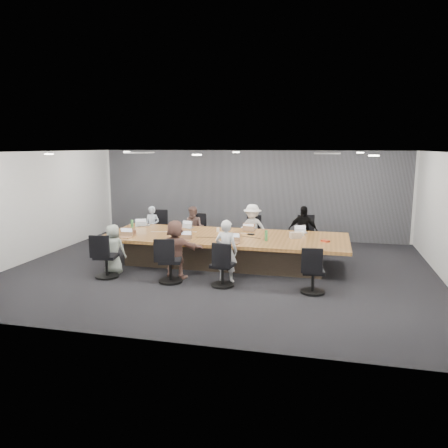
% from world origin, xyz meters
% --- Properties ---
extents(floor, '(10.00, 8.00, 0.00)m').
position_xyz_m(floor, '(0.00, 0.00, 0.00)').
color(floor, black).
rests_on(floor, ground).
extents(ceiling, '(10.00, 8.00, 0.00)m').
position_xyz_m(ceiling, '(0.00, 0.00, 2.80)').
color(ceiling, white).
rests_on(ceiling, wall_back).
extents(wall_back, '(10.00, 0.00, 2.80)m').
position_xyz_m(wall_back, '(0.00, 4.00, 1.40)').
color(wall_back, silver).
rests_on(wall_back, ground).
extents(wall_front, '(10.00, 0.00, 2.80)m').
position_xyz_m(wall_front, '(0.00, -4.00, 1.40)').
color(wall_front, silver).
rests_on(wall_front, ground).
extents(wall_left, '(0.00, 8.00, 2.80)m').
position_xyz_m(wall_left, '(-5.00, 0.00, 1.40)').
color(wall_left, silver).
rests_on(wall_left, ground).
extents(curtain, '(9.80, 0.04, 2.80)m').
position_xyz_m(curtain, '(0.00, 3.92, 1.40)').
color(curtain, '#525259').
rests_on(curtain, ground).
extents(conference_table, '(6.00, 2.20, 0.74)m').
position_xyz_m(conference_table, '(0.00, 0.50, 0.40)').
color(conference_table, '#403326').
rests_on(conference_table, ground).
extents(chair_0, '(0.64, 0.64, 0.87)m').
position_xyz_m(chair_0, '(-2.51, 2.20, 0.43)').
color(chair_0, black).
rests_on(chair_0, ground).
extents(chair_1, '(0.51, 0.51, 0.75)m').
position_xyz_m(chair_1, '(-1.23, 2.20, 0.38)').
color(chair_1, black).
rests_on(chair_1, ground).
extents(chair_2, '(0.63, 0.63, 0.78)m').
position_xyz_m(chair_2, '(0.45, 2.20, 0.39)').
color(chair_2, black).
rests_on(chair_2, ground).
extents(chair_3, '(0.69, 0.69, 0.87)m').
position_xyz_m(chair_3, '(1.83, 2.20, 0.43)').
color(chair_3, black).
rests_on(chair_3, ground).
extents(chair_4, '(0.63, 0.63, 0.82)m').
position_xyz_m(chair_4, '(-2.34, -1.20, 0.41)').
color(chair_4, black).
rests_on(chair_4, ground).
extents(chair_5, '(0.66, 0.66, 0.81)m').
position_xyz_m(chair_5, '(-0.81, -1.20, 0.40)').
color(chair_5, black).
rests_on(chair_5, ground).
extents(chair_6, '(0.58, 0.58, 0.76)m').
position_xyz_m(chair_6, '(0.35, -1.20, 0.38)').
color(chair_6, black).
rests_on(chair_6, ground).
extents(chair_7, '(0.57, 0.57, 0.76)m').
position_xyz_m(chair_7, '(2.23, -1.20, 0.38)').
color(chair_7, black).
rests_on(chair_7, ground).
extents(person_0, '(0.46, 0.31, 1.21)m').
position_xyz_m(person_0, '(-2.51, 1.85, 0.61)').
color(person_0, '#A8B6CA').
rests_on(person_0, ground).
extents(laptop_0, '(0.35, 0.28, 0.02)m').
position_xyz_m(laptop_0, '(-2.51, 1.30, 0.75)').
color(laptop_0, '#B2B2B7').
rests_on(laptop_0, conference_table).
extents(person_1, '(0.62, 0.49, 1.25)m').
position_xyz_m(person_1, '(-1.23, 1.85, 0.62)').
color(person_1, brown).
rests_on(person_1, ground).
extents(laptop_1, '(0.32, 0.25, 0.02)m').
position_xyz_m(laptop_1, '(-1.23, 1.30, 0.75)').
color(laptop_1, '#B2B2B7').
rests_on(laptop_1, conference_table).
extents(person_2, '(0.91, 0.57, 1.36)m').
position_xyz_m(person_2, '(0.45, 1.85, 0.68)').
color(person_2, silver).
rests_on(person_2, ground).
extents(laptop_2, '(0.35, 0.27, 0.02)m').
position_xyz_m(laptop_2, '(0.45, 1.30, 0.75)').
color(laptop_2, '#8C6647').
rests_on(laptop_2, conference_table).
extents(person_3, '(0.84, 0.45, 1.37)m').
position_xyz_m(person_3, '(1.83, 1.85, 0.68)').
color(person_3, black).
rests_on(person_3, ground).
extents(laptop_3, '(0.32, 0.25, 0.02)m').
position_xyz_m(laptop_3, '(1.83, 1.30, 0.75)').
color(laptop_3, '#B2B2B7').
rests_on(laptop_3, conference_table).
extents(person_4, '(0.57, 0.38, 1.16)m').
position_xyz_m(person_4, '(-2.34, -0.85, 0.58)').
color(person_4, '#9BA698').
rests_on(person_4, ground).
extents(laptop_4, '(0.34, 0.23, 0.02)m').
position_xyz_m(laptop_4, '(-2.34, -0.30, 0.75)').
color(laptop_4, '#8C6647').
rests_on(laptop_4, conference_table).
extents(person_5, '(1.26, 0.49, 1.33)m').
position_xyz_m(person_5, '(-0.81, -0.85, 0.66)').
color(person_5, brown).
rests_on(person_5, ground).
extents(laptop_5, '(0.33, 0.23, 0.02)m').
position_xyz_m(laptop_5, '(-0.81, -0.30, 0.75)').
color(laptop_5, '#8C6647').
rests_on(laptop_5, conference_table).
extents(person_6, '(0.54, 0.39, 1.38)m').
position_xyz_m(person_6, '(0.35, -0.85, 0.69)').
color(person_6, silver).
rests_on(person_6, ground).
extents(laptop_6, '(0.36, 0.25, 0.02)m').
position_xyz_m(laptop_6, '(0.35, -0.30, 0.75)').
color(laptop_6, '#8C6647').
rests_on(laptop_6, conference_table).
extents(bottle_green_left, '(0.08, 0.08, 0.24)m').
position_xyz_m(bottle_green_left, '(-2.65, 0.82, 0.86)').
color(bottle_green_left, '#3A8643').
rests_on(bottle_green_left, conference_table).
extents(bottle_green_right, '(0.09, 0.09, 0.25)m').
position_xyz_m(bottle_green_right, '(1.08, 0.13, 0.86)').
color(bottle_green_right, '#3A8643').
rests_on(bottle_green_right, conference_table).
extents(bottle_clear, '(0.08, 0.08, 0.22)m').
position_xyz_m(bottle_clear, '(-1.52, 0.75, 0.85)').
color(bottle_clear, silver).
rests_on(bottle_clear, conference_table).
extents(cup_white_far, '(0.08, 0.08, 0.09)m').
position_xyz_m(cup_white_far, '(-0.30, 0.97, 0.79)').
color(cup_white_far, white).
rests_on(cup_white_far, conference_table).
extents(cup_white_near, '(0.09, 0.09, 0.10)m').
position_xyz_m(cup_white_near, '(1.88, 0.92, 0.79)').
color(cup_white_near, white).
rests_on(cup_white_near, conference_table).
extents(mug_brown, '(0.12, 0.12, 0.12)m').
position_xyz_m(mug_brown, '(-2.26, 0.11, 0.80)').
color(mug_brown, brown).
rests_on(mug_brown, conference_table).
extents(mic_left, '(0.19, 0.15, 0.03)m').
position_xyz_m(mic_left, '(-0.81, 0.09, 0.76)').
color(mic_left, black).
rests_on(mic_left, conference_table).
extents(mic_right, '(0.18, 0.15, 0.03)m').
position_xyz_m(mic_right, '(0.61, 0.75, 0.76)').
color(mic_right, black).
rests_on(mic_right, conference_table).
extents(stapler, '(0.15, 0.06, 0.06)m').
position_xyz_m(stapler, '(0.27, 0.27, 0.77)').
color(stapler, black).
rests_on(stapler, conference_table).
extents(canvas_bag, '(0.32, 0.27, 0.15)m').
position_xyz_m(canvas_bag, '(1.73, 0.61, 0.81)').
color(canvas_bag, tan).
rests_on(canvas_bag, conference_table).
extents(snack_packet, '(0.22, 0.21, 0.04)m').
position_xyz_m(snack_packet, '(2.44, 0.35, 0.76)').
color(snack_packet, red).
rests_on(snack_packet, conference_table).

